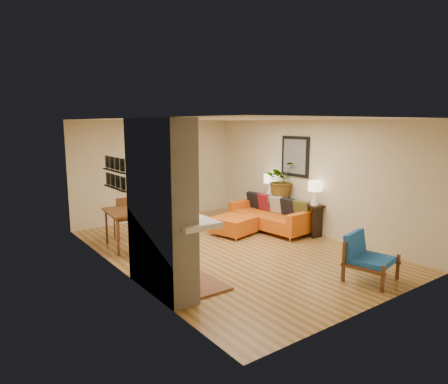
{
  "coord_description": "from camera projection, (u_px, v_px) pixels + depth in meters",
  "views": [
    {
      "loc": [
        -4.66,
        -6.23,
        2.52
      ],
      "look_at": [
        0.0,
        0.2,
        1.15
      ],
      "focal_mm": 32.0,
      "sensor_mm": 36.0,
      "label": 1
    }
  ],
  "objects": [
    {
      "name": "sofa",
      "position": [
        272.0,
        215.0,
        9.53
      ],
      "size": [
        1.06,
        2.11,
        0.81
      ],
      "color": "silver",
      "rests_on": "ground"
    },
    {
      "name": "ottoman",
      "position": [
        233.0,
        225.0,
        9.11
      ],
      "size": [
        1.0,
        1.0,
        0.41
      ],
      "color": "silver",
      "rests_on": "ground"
    },
    {
      "name": "lamp_far",
      "position": [
        270.0,
        182.0,
        9.99
      ],
      "size": [
        0.3,
        0.3,
        0.54
      ],
      "color": "white",
      "rests_on": "console_table"
    },
    {
      "name": "houseplant",
      "position": [
        281.0,
        180.0,
        9.63
      ],
      "size": [
        0.86,
        0.76,
        0.91
      ],
      "primitive_type": "imported",
      "rotation": [
        0.0,
        0.0,
        -0.07
      ],
      "color": "#1E5919",
      "rests_on": "console_table"
    },
    {
      "name": "dining_table",
      "position": [
        129.0,
        217.0,
        8.14
      ],
      "size": [
        0.87,
        1.8,
        0.95
      ],
      "color": "brown",
      "rests_on": "ground"
    },
    {
      "name": "fireplace",
      "position": [
        163.0,
        211.0,
        5.93
      ],
      "size": [
        1.09,
        1.68,
        2.6
      ],
      "color": "white",
      "rests_on": "ground"
    },
    {
      "name": "console_table",
      "position": [
        290.0,
        206.0,
        9.5
      ],
      "size": [
        0.34,
        1.85,
        0.72
      ],
      "color": "black",
      "rests_on": "ground"
    },
    {
      "name": "lamp_near",
      "position": [
        315.0,
        190.0,
        8.82
      ],
      "size": [
        0.3,
        0.3,
        0.54
      ],
      "color": "white",
      "rests_on": "console_table"
    },
    {
      "name": "blue_chair",
      "position": [
        365.0,
        255.0,
        6.48
      ],
      "size": [
        0.87,
        0.86,
        0.77
      ],
      "color": "brown",
      "rests_on": "ground"
    },
    {
      "name": "room_shell",
      "position": [
        188.0,
        173.0,
        10.34
      ],
      "size": [
        6.5,
        6.5,
        6.5
      ],
      "color": "tan",
      "rests_on": "ground"
    }
  ]
}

